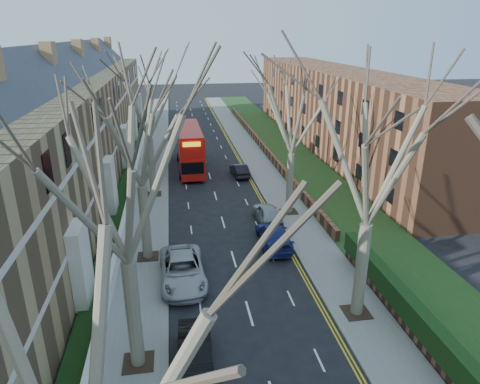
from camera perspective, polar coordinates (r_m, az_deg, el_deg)
name	(u,v)px	position (r m, az deg, el deg)	size (l,w,h in m)	color
pavement_left	(154,162)	(51.22, -11.39, 3.95)	(3.00, 102.00, 0.12)	slate
pavement_right	(255,158)	(52.04, 1.95, 4.61)	(3.00, 102.00, 0.12)	slate
terrace_left	(64,133)	(43.26, -22.46, 7.25)	(9.70, 78.00, 13.60)	#98774D
flats_right	(336,109)	(57.89, 12.66, 10.76)	(13.97, 54.00, 10.00)	brown
wall_hedge_right	(464,376)	(21.16, 27.75, -20.92)	(0.70, 24.00, 1.80)	brown
front_wall_left	(134,180)	(43.55, -13.92, 1.57)	(0.30, 78.00, 1.00)	white
grass_verge_right	(290,155)	(53.03, 6.75, 4.88)	(6.00, 102.00, 0.06)	#1E3D16
tree_left_near	(58,372)	(8.46, -23.15, -21.19)	(9.80, 9.80, 13.73)	#6C614D
tree_left_mid	(118,166)	(16.96, -15.96, 3.38)	(10.50, 10.50, 14.71)	#6C614D
tree_left_far	(137,123)	(26.71, -13.62, 8.98)	(10.15, 10.15, 14.22)	#6C614D
tree_left_dist	(146,92)	(38.49, -12.44, 12.95)	(10.50, 10.50, 14.71)	#6C614D
tree_right_mid	(376,142)	(20.90, 17.64, 6.36)	(10.50, 10.50, 14.71)	#6C614D
tree_right_far	(293,103)	(33.82, 7.14, 11.73)	(10.15, 10.15, 14.22)	#6C614D
double_decker_bus	(190,149)	(47.54, -6.70, 5.66)	(2.90, 10.92, 4.55)	#B5120C
car_left_mid	(195,352)	(20.83, -6.00, -20.46)	(1.49, 4.27, 1.41)	black
car_left_far	(183,270)	(26.58, -7.68, -10.26)	(2.67, 5.79, 1.61)	#A8A7AD
car_right_near	(274,235)	(30.71, 4.54, -5.78)	(2.10, 5.18, 1.50)	navy
car_right_mid	(267,213)	(34.28, 3.68, -2.84)	(1.77, 4.40, 1.50)	#9A9DA2
car_right_far	(240,170)	(45.21, -0.05, 2.94)	(1.40, 4.01, 1.32)	black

